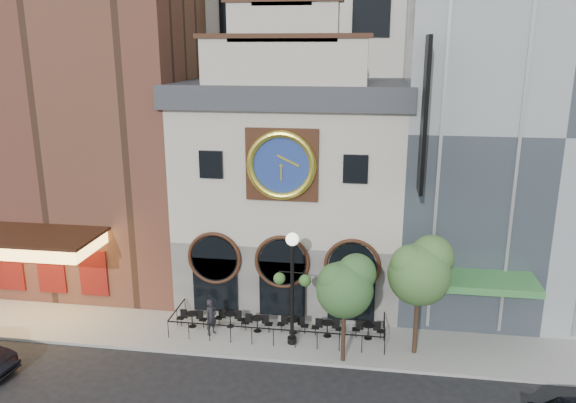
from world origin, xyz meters
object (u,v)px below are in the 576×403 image
(pedestrian, at_px, (211,317))
(lamppost, at_px, (292,276))
(bistro_0, at_px, (192,318))
(bistro_4, at_px, (327,328))
(bistro_3, at_px, (293,325))
(bistro_2, at_px, (257,323))
(bistro_1, at_px, (230,318))
(bistro_5, at_px, (368,330))
(tree_right, at_px, (421,269))
(tree_left, at_px, (346,285))

(pedestrian, xyz_separation_m, lamppost, (4.14, -0.29, 2.59))
(bistro_0, distance_m, pedestrian, 1.43)
(bistro_4, bearing_deg, bistro_3, 177.44)
(bistro_2, bearing_deg, lamppost, -25.22)
(bistro_2, distance_m, pedestrian, 2.35)
(bistro_0, distance_m, bistro_1, 1.97)
(bistro_0, xyz_separation_m, pedestrian, (1.21, -0.59, 0.46))
(bistro_4, bearing_deg, pedestrian, -173.71)
(bistro_0, relative_size, bistro_5, 1.00)
(bistro_0, height_order, lamppost, lamppost)
(bistro_0, relative_size, bistro_1, 1.00)
(tree_right, bearing_deg, bistro_0, 175.77)
(bistro_5, distance_m, tree_left, 4.10)
(bistro_1, distance_m, bistro_2, 1.51)
(bistro_5, bearing_deg, bistro_2, -178.95)
(bistro_3, relative_size, tree_left, 0.31)
(bistro_0, distance_m, bistro_4, 6.99)
(bistro_3, height_order, bistro_4, same)
(bistro_3, xyz_separation_m, bistro_5, (3.77, 0.00, 0.00))
(bistro_3, relative_size, tree_right, 0.27)
(lamppost, bearing_deg, bistro_1, 163.37)
(tree_right, bearing_deg, bistro_4, 168.34)
(tree_left, height_order, tree_right, tree_right)
(bistro_2, bearing_deg, pedestrian, -164.46)
(bistro_2, height_order, bistro_4, same)
(bistro_5, distance_m, lamppost, 4.87)
(bistro_2, bearing_deg, bistro_1, 169.47)
(bistro_5, bearing_deg, pedestrian, -174.73)
(bistro_2, bearing_deg, tree_right, -6.25)
(bistro_0, relative_size, pedestrian, 0.85)
(lamppost, bearing_deg, bistro_4, 31.81)
(bistro_3, relative_size, bistro_4, 1.00)
(bistro_0, relative_size, tree_left, 0.31)
(bistro_3, distance_m, lamppost, 3.21)
(bistro_5, height_order, pedestrian, pedestrian)
(bistro_5, height_order, tree_left, tree_left)
(bistro_2, xyz_separation_m, tree_left, (4.50, -2.08, 3.30))
(bistro_3, bearing_deg, bistro_4, -2.56)
(tree_left, bearing_deg, bistro_3, 140.91)
(bistro_0, height_order, bistro_5, same)
(bistro_2, bearing_deg, bistro_4, 0.33)
(bistro_0, height_order, pedestrian, pedestrian)
(bistro_1, bearing_deg, tree_left, -21.49)
(bistro_2, relative_size, tree_right, 0.27)
(pedestrian, relative_size, lamppost, 0.33)
(bistro_3, relative_size, bistro_5, 1.00)
(bistro_5, xyz_separation_m, tree_right, (2.23, -0.96, 3.75))
(bistro_4, bearing_deg, tree_right, -11.66)
(bistro_4, height_order, pedestrian, pedestrian)
(bistro_0, distance_m, tree_left, 8.83)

